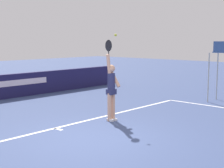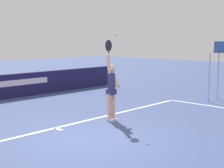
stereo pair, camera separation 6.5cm
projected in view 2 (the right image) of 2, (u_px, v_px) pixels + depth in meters
name	position (u px, v px, depth m)	size (l,w,h in m)	color
ground_plane	(93.00, 139.00, 8.20)	(60.00, 60.00, 0.00)	#384774
court_lines	(133.00, 151.00, 7.33)	(11.87, 5.76, 0.00)	white
tennis_player	(111.00, 88.00, 9.95)	(0.42, 0.38, 2.44)	tan
tennis_ball	(116.00, 35.00, 9.60)	(0.07, 0.07, 0.07)	#CFDC2C
umpire_chair	(223.00, 63.00, 12.88)	(0.82, 0.82, 2.39)	#ACB3B2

